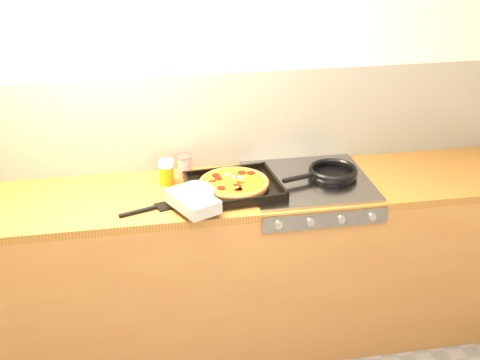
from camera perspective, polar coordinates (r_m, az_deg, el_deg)
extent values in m
plane|color=beige|center=(3.41, -2.63, 6.71)|extent=(3.20, 0.00, 3.20)
cube|color=silver|center=(3.43, -2.57, 5.06)|extent=(3.20, 0.02, 0.50)
cube|color=brown|center=(3.50, -1.69, -7.71)|extent=(3.20, 0.60, 0.86)
cube|color=brown|center=(3.28, -1.78, -1.09)|extent=(3.20, 0.60, 0.04)
cube|color=gray|center=(3.12, 7.27, -3.33)|extent=(0.60, 0.03, 0.08)
cylinder|color=#A5A5AA|center=(3.05, 3.31, -3.85)|extent=(0.04, 0.02, 0.04)
cylinder|color=#A5A5AA|center=(3.09, 6.02, -3.59)|extent=(0.04, 0.02, 0.04)
cylinder|color=#A5A5AA|center=(3.13, 8.66, -3.33)|extent=(0.04, 0.02, 0.04)
cylinder|color=#A5A5AA|center=(3.18, 11.23, -3.07)|extent=(0.04, 0.02, 0.04)
cube|color=gray|center=(3.35, 5.83, -0.09)|extent=(0.60, 0.56, 0.02)
cube|color=black|center=(3.23, -0.51, -0.66)|extent=(0.47, 0.42, 0.01)
cube|color=black|center=(3.38, -1.33, 0.92)|extent=(0.43, 0.05, 0.02)
cube|color=black|center=(3.06, 0.39, -1.79)|extent=(0.43, 0.05, 0.02)
cube|color=black|center=(3.28, 3.03, 0.06)|extent=(0.05, 0.38, 0.02)
cube|color=black|center=(3.18, -4.16, -0.81)|extent=(0.05, 0.38, 0.02)
cylinder|color=#A26D2F|center=(3.22, -0.51, -0.39)|extent=(0.35, 0.35, 0.02)
torus|color=#A26D2F|center=(3.22, -0.51, -0.21)|extent=(0.37, 0.37, 0.03)
cylinder|color=#BF7617|center=(3.22, -0.51, -0.18)|extent=(0.31, 0.31, 0.01)
cylinder|color=maroon|center=(3.21, 0.07, -0.12)|extent=(0.04, 0.04, 0.01)
cylinder|color=maroon|center=(3.27, -2.07, 0.41)|extent=(0.04, 0.04, 0.01)
cylinder|color=maroon|center=(3.13, -0.16, -0.80)|extent=(0.04, 0.04, 0.01)
cylinder|color=maroon|center=(3.20, -2.38, -0.17)|extent=(0.04, 0.04, 0.01)
cylinder|color=maroon|center=(3.30, 0.15, 0.63)|extent=(0.04, 0.04, 0.01)
cylinder|color=maroon|center=(3.26, -0.48, 0.31)|extent=(0.04, 0.04, 0.01)
cylinder|color=maroon|center=(3.14, -1.61, -0.70)|extent=(0.04, 0.04, 0.01)
cylinder|color=maroon|center=(3.30, 0.93, 0.61)|extent=(0.04, 0.04, 0.01)
cylinder|color=maroon|center=(3.13, -0.14, -0.77)|extent=(0.04, 0.04, 0.01)
cylinder|color=maroon|center=(3.16, -0.26, -0.48)|extent=(0.04, 0.04, 0.01)
cylinder|color=maroon|center=(3.24, -1.88, 0.14)|extent=(0.04, 0.04, 0.01)
ellipsoid|color=gold|center=(3.18, -1.89, -0.34)|extent=(0.04, 0.03, 0.01)
ellipsoid|color=gold|center=(3.18, -2.35, -0.33)|extent=(0.04, 0.03, 0.01)
ellipsoid|color=gold|center=(3.26, -0.91, 0.32)|extent=(0.04, 0.03, 0.01)
ellipsoid|color=gold|center=(3.29, -1.18, 0.60)|extent=(0.04, 0.03, 0.01)
ellipsoid|color=gold|center=(3.14, -0.37, -0.66)|extent=(0.04, 0.03, 0.01)
ellipsoid|color=gold|center=(3.20, 0.21, -0.11)|extent=(0.04, 0.03, 0.01)
ellipsoid|color=gold|center=(3.22, -0.09, 0.00)|extent=(0.04, 0.03, 0.01)
ellipsoid|color=gold|center=(3.17, -1.77, -0.42)|extent=(0.04, 0.03, 0.01)
ellipsoid|color=gold|center=(3.28, -0.76, 0.52)|extent=(0.04, 0.03, 0.01)
ellipsoid|color=silver|center=(3.29, -1.08, 0.53)|extent=(0.04, 0.04, 0.01)
ellipsoid|color=silver|center=(3.25, -0.52, 0.28)|extent=(0.04, 0.04, 0.01)
ellipsoid|color=silver|center=(3.24, 0.05, 0.20)|extent=(0.04, 0.04, 0.01)
cube|color=black|center=(3.03, -4.08, -1.82)|extent=(0.25, 0.30, 0.06)
ellipsoid|color=black|center=(3.14, -3.76, -0.77)|extent=(0.16, 0.16, 0.06)
cylinder|color=black|center=(3.07, -2.72, -1.37)|extent=(0.09, 0.12, 0.06)
cylinder|color=black|center=(3.39, 7.92, 0.40)|extent=(0.28, 0.28, 0.01)
torus|color=black|center=(3.38, 7.94, 0.75)|extent=(0.30, 0.30, 0.03)
cube|color=black|center=(3.29, 5.05, 0.19)|extent=(0.18, 0.07, 0.02)
cylinder|color=maroon|center=(3.40, -4.76, 1.21)|extent=(0.09, 0.09, 0.09)
cylinder|color=#B2B2B7|center=(3.38, -4.79, 1.97)|extent=(0.09, 0.09, 0.01)
cylinder|color=#B2B2B7|center=(3.42, -4.73, 0.46)|extent=(0.09, 0.09, 0.01)
cylinder|color=orange|center=(3.32, -6.30, 0.42)|extent=(0.08, 0.08, 0.09)
cylinder|color=silver|center=(3.29, -6.35, 1.41)|extent=(0.08, 0.08, 0.03)
cylinder|color=#A47445|center=(3.39, -2.73, 0.39)|extent=(0.26, 0.03, 0.02)
ellipsoid|color=#A47445|center=(3.41, -0.41, 0.61)|extent=(0.06, 0.04, 0.02)
cube|color=black|center=(3.12, -6.29, -2.18)|extent=(0.12, 0.11, 0.01)
cylinder|color=black|center=(3.07, -8.71, -2.66)|extent=(0.18, 0.08, 0.02)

